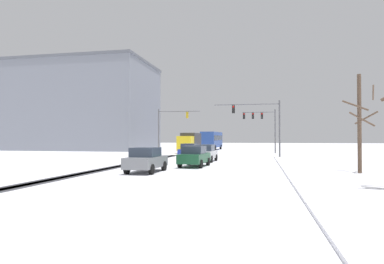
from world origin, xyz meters
TOP-DOWN VIEW (x-y plane):
  - wheel_track_left_lane at (-4.52, 17.04)m, footprint 0.98×37.49m
  - wheel_track_right_lane at (-4.87, 17.04)m, footprint 0.90×37.49m
  - sidewalk_kerb_right at (9.75, 15.34)m, footprint 4.00×37.49m
  - traffic_signal_far_right at (6.44, 44.03)m, footprint 4.88×0.43m
  - traffic_signal_far_left at (-6.66, 40.15)m, footprint 6.17×0.48m
  - traffic_signal_near_right at (6.23, 32.06)m, footprint 7.46×0.40m
  - car_blue_lead at (-1.58, 30.23)m, footprint 1.99×4.18m
  - car_silver_second at (1.12, 24.64)m, footprint 1.95×4.16m
  - car_dark_green_third at (1.21, 18.97)m, footprint 2.02×4.19m
  - car_grey_fourth at (-1.04, 14.13)m, footprint 1.88×4.12m
  - bus_oncoming at (-2.92, 56.70)m, footprint 2.87×11.06m
  - box_truck_delivery at (-4.30, 42.94)m, footprint 2.39×7.43m
  - bare_tree_sidewalk_mid at (12.50, 16.39)m, footprint 2.23×2.24m
  - office_building_far_left_block at (-29.21, 53.05)m, footprint 29.25×17.58m

SIDE VIEW (x-z plane):
  - wheel_track_left_lane at x=-4.52m, z-range 0.00..0.01m
  - wheel_track_right_lane at x=-4.87m, z-range 0.00..0.01m
  - sidewalk_kerb_right at x=9.75m, z-range 0.00..0.12m
  - car_blue_lead at x=-1.58m, z-range 0.01..1.63m
  - car_silver_second at x=1.12m, z-range 0.01..1.63m
  - car_dark_green_third at x=1.21m, z-range 0.01..1.63m
  - car_grey_fourth at x=-1.04m, z-range 0.01..1.63m
  - box_truck_delivery at x=-4.30m, z-range 0.12..3.14m
  - bus_oncoming at x=-2.92m, z-range 0.30..3.68m
  - bare_tree_sidewalk_mid at x=12.50m, z-range 0.14..6.46m
  - traffic_signal_far_left at x=-6.66m, z-range 1.19..7.69m
  - traffic_signal_near_right at x=6.23m, z-range 1.26..7.76m
  - traffic_signal_far_right at x=6.44m, z-range 1.50..8.00m
  - office_building_far_left_block at x=-29.21m, z-range 0.01..16.73m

